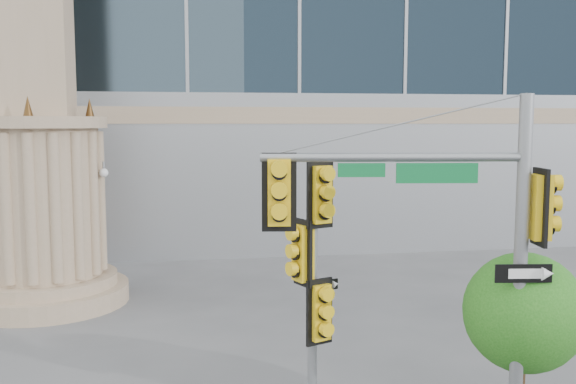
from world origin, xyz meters
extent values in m
cylinder|color=tan|center=(-6.00, 9.00, 0.25)|extent=(4.40, 4.40, 0.50)
cylinder|color=tan|center=(-6.00, 9.00, 0.65)|extent=(3.80, 3.80, 0.30)
cylinder|color=tan|center=(-6.00, 9.00, 2.80)|extent=(3.00, 3.00, 4.00)
cylinder|color=tan|center=(-6.00, 9.00, 4.95)|extent=(3.50, 3.50, 0.30)
cone|color=#472D14|center=(-4.70, 9.00, 5.35)|extent=(0.24, 0.24, 0.50)
cylinder|color=slate|center=(2.48, -0.71, 2.67)|extent=(0.20, 0.20, 5.35)
cylinder|color=slate|center=(0.62, -0.44, 4.46)|extent=(3.72, 0.66, 0.12)
cube|color=#0C6C33|center=(1.24, -0.55, 4.23)|extent=(1.15, 0.20, 0.29)
cube|color=yellow|center=(-0.96, -0.22, 3.97)|extent=(0.52, 0.32, 1.11)
cube|color=yellow|center=(2.72, -0.75, 3.74)|extent=(0.32, 0.52, 1.11)
cube|color=black|center=(2.46, -0.84, 2.81)|extent=(0.82, 0.14, 0.27)
cube|color=maroon|center=(2.46, -0.84, 2.18)|extent=(0.29, 0.07, 0.41)
cylinder|color=slate|center=(-0.19, 1.11, 2.21)|extent=(0.16, 0.16, 4.41)
cube|color=yellow|center=(-0.12, 0.93, 3.80)|extent=(0.54, 0.41, 1.10)
cube|color=yellow|center=(-0.37, 1.04, 2.82)|extent=(0.41, 0.54, 1.10)
cube|color=yellow|center=(-0.12, 0.93, 1.85)|extent=(0.54, 0.41, 1.10)
cube|color=black|center=(-0.01, 1.07, 2.25)|extent=(0.52, 0.23, 0.18)
sphere|color=#1C6015|center=(2.87, -0.19, 2.03)|extent=(1.85, 1.85, 1.85)
sphere|color=#1C6015|center=(3.26, 0.03, 1.77)|extent=(1.15, 1.15, 1.15)
sphere|color=#1C6015|center=(2.56, -0.41, 1.81)|extent=(0.97, 0.97, 0.97)
camera|label=1|loc=(-2.35, -9.08, 4.95)|focal=40.00mm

